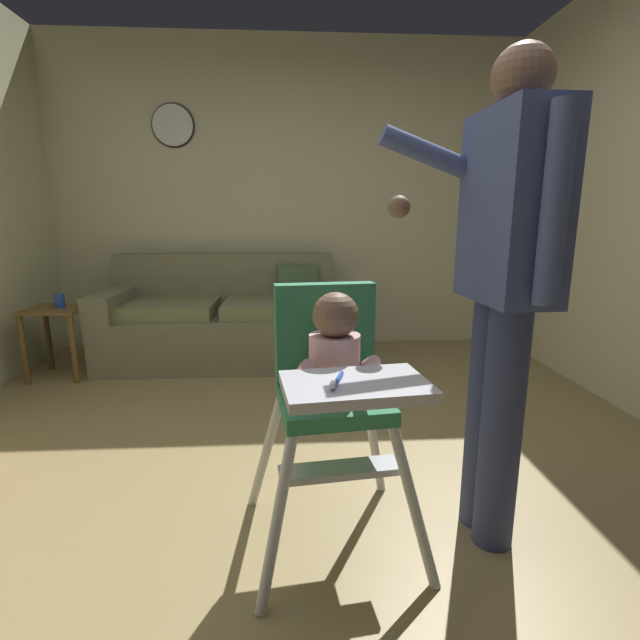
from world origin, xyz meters
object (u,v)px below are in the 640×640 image
couch (223,320)px  sippy_cup (60,301)px  adult_standing (504,280)px  high_chair (333,373)px  side_table (58,326)px  wall_clock (173,125)px

couch → sippy_cup: size_ratio=18.63×
sippy_cup → adult_standing: bearing=-38.8°
couch → sippy_cup: bearing=-72.5°
high_chair → side_table: bearing=-143.4°
adult_standing → wall_clock: size_ratio=4.67×
high_chair → sippy_cup: high_chair is taller
adult_standing → side_table: (-2.43, 1.93, -0.57)m
side_table → high_chair: bearing=-46.4°
couch → wall_clock: 1.71m
adult_standing → sippy_cup: (-2.40, 1.93, -0.38)m
high_chair → wall_clock: 3.26m
high_chair → adult_standing: (0.58, 0.02, 0.31)m
wall_clock → couch: bearing=-48.7°
couch → adult_standing: adult_standing is taller
couch → high_chair: size_ratio=1.99×
high_chair → adult_standing: 0.65m
adult_standing → side_table: 3.16m
high_chair → wall_clock: size_ratio=2.60×
couch → wall_clock: bearing=-138.7°
couch → adult_standing: bearing=29.2°
side_table → wall_clock: (0.73, 0.83, 1.54)m
side_table → sippy_cup: sippy_cup is taller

